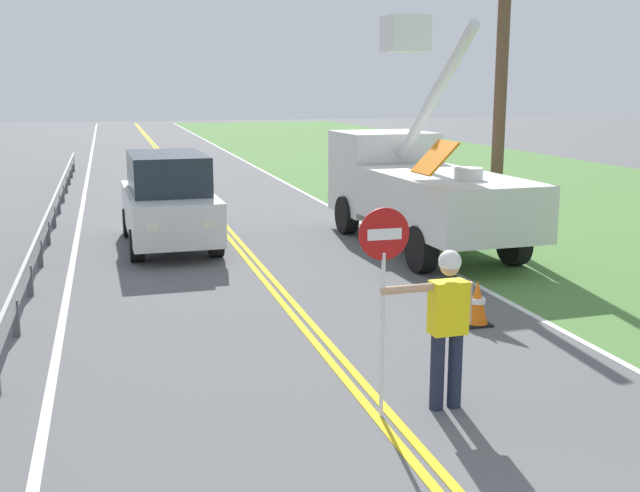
{
  "coord_description": "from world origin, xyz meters",
  "views": [
    {
      "loc": [
        -2.79,
        -2.64,
        3.58
      ],
      "look_at": [
        0.24,
        8.42,
        1.2
      ],
      "focal_mm": 43.51,
      "sensor_mm": 36.0,
      "label": 1
    }
  ],
  "objects_px": {
    "utility_bucket_truck": "(416,183)",
    "oncoming_suv_nearest": "(168,200)",
    "flagger_worker": "(447,319)",
    "traffic_cone_lead": "(477,303)",
    "stop_sign_paddle": "(384,266)",
    "utility_pole_near": "(503,36)"
  },
  "relations": [
    {
      "from": "utility_bucket_truck",
      "to": "utility_pole_near",
      "type": "height_order",
      "value": "utility_pole_near"
    },
    {
      "from": "utility_bucket_truck",
      "to": "utility_pole_near",
      "type": "relative_size",
      "value": 0.77
    },
    {
      "from": "oncoming_suv_nearest",
      "to": "utility_pole_near",
      "type": "xyz_separation_m",
      "value": [
        7.3,
        -1.58,
        3.59
      ]
    },
    {
      "from": "stop_sign_paddle",
      "to": "utility_bucket_truck",
      "type": "distance_m",
      "value": 9.63
    },
    {
      "from": "utility_pole_near",
      "to": "utility_bucket_truck",
      "type": "bearing_deg",
      "value": 170.28
    },
    {
      "from": "flagger_worker",
      "to": "utility_pole_near",
      "type": "xyz_separation_m",
      "value": [
        5.04,
        8.42,
        3.6
      ]
    },
    {
      "from": "flagger_worker",
      "to": "stop_sign_paddle",
      "type": "relative_size",
      "value": 0.78
    },
    {
      "from": "utility_bucket_truck",
      "to": "oncoming_suv_nearest",
      "type": "relative_size",
      "value": 1.48
    },
    {
      "from": "flagger_worker",
      "to": "traffic_cone_lead",
      "type": "relative_size",
      "value": 2.61
    },
    {
      "from": "oncoming_suv_nearest",
      "to": "utility_bucket_truck",
      "type": "bearing_deg",
      "value": -13.07
    },
    {
      "from": "stop_sign_paddle",
      "to": "utility_pole_near",
      "type": "distance_m",
      "value": 10.67
    },
    {
      "from": "flagger_worker",
      "to": "stop_sign_paddle",
      "type": "xyz_separation_m",
      "value": [
        -0.77,
        -0.03,
        0.66
      ]
    },
    {
      "from": "stop_sign_paddle",
      "to": "utility_pole_near",
      "type": "height_order",
      "value": "utility_pole_near"
    },
    {
      "from": "flagger_worker",
      "to": "utility_bucket_truck",
      "type": "bearing_deg",
      "value": 69.96
    },
    {
      "from": "flagger_worker",
      "to": "oncoming_suv_nearest",
      "type": "xyz_separation_m",
      "value": [
        -2.26,
        10.0,
        0.01
      ]
    },
    {
      "from": "flagger_worker",
      "to": "oncoming_suv_nearest",
      "type": "relative_size",
      "value": 0.39
    },
    {
      "from": "stop_sign_paddle",
      "to": "oncoming_suv_nearest",
      "type": "relative_size",
      "value": 0.5
    },
    {
      "from": "oncoming_suv_nearest",
      "to": "utility_pole_near",
      "type": "distance_m",
      "value": 8.29
    },
    {
      "from": "flagger_worker",
      "to": "traffic_cone_lead",
      "type": "xyz_separation_m",
      "value": [
        1.77,
        2.74,
        -0.71
      ]
    },
    {
      "from": "stop_sign_paddle",
      "to": "utility_pole_near",
      "type": "relative_size",
      "value": 0.26
    },
    {
      "from": "utility_bucket_truck",
      "to": "oncoming_suv_nearest",
      "type": "bearing_deg",
      "value": 166.93
    },
    {
      "from": "utility_pole_near",
      "to": "traffic_cone_lead",
      "type": "xyz_separation_m",
      "value": [
        -3.28,
        -5.68,
        -4.31
      ]
    }
  ]
}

